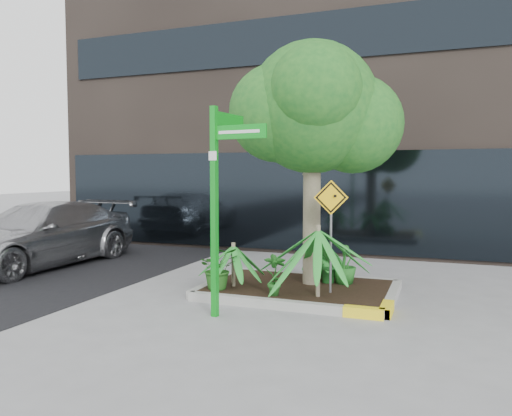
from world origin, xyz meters
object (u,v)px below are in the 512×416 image
(tree, at_px, (313,108))
(street_sign_post, at_px, (220,188))
(cattle_sign, at_px, (331,217))
(parked_car, at_px, (40,235))

(tree, xyz_separation_m, street_sign_post, (-0.88, -2.01, -1.37))
(tree, relative_size, cattle_sign, 2.40)
(cattle_sign, bearing_deg, parked_car, 149.80)
(tree, height_order, street_sign_post, tree)
(tree, distance_m, street_sign_post, 2.59)
(tree, height_order, cattle_sign, tree)
(tree, relative_size, parked_car, 0.89)
(parked_car, distance_m, street_sign_post, 6.11)
(tree, distance_m, parked_car, 6.95)
(parked_car, bearing_deg, tree, 0.96)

